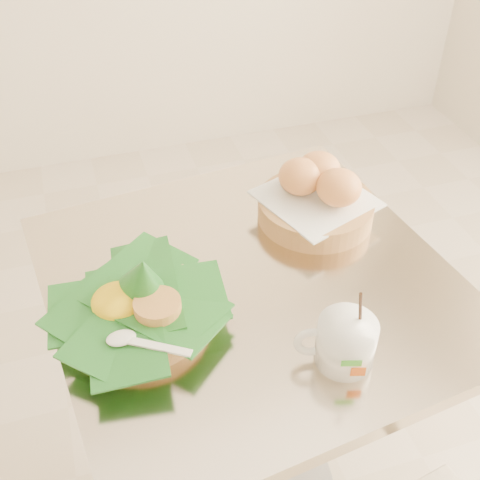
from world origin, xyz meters
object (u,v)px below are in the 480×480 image
object	(u,v)px
bread_basket	(317,196)
coffee_mug	(344,341)
cafe_table	(250,358)
rice_basket	(138,303)

from	to	relation	value
bread_basket	coffee_mug	size ratio (longest dim) A/B	1.59
cafe_table	bread_basket	size ratio (longest dim) A/B	3.11
cafe_table	rice_basket	bearing A→B (deg)	-169.95
cafe_table	rice_basket	distance (m)	0.33
cafe_table	coffee_mug	xyz separation A→B (m)	(0.08, -0.21, 0.26)
rice_basket	coffee_mug	xyz separation A→B (m)	(0.28, -0.18, 0.00)
bread_basket	cafe_table	bearing A→B (deg)	-142.85
rice_basket	bread_basket	xyz separation A→B (m)	(0.39, 0.17, 0.01)
coffee_mug	cafe_table	bearing A→B (deg)	109.54
rice_basket	bread_basket	distance (m)	0.43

